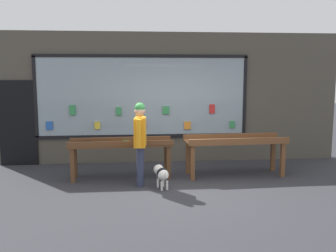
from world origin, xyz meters
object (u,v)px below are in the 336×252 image
object	(u,v)px
person_browsing	(140,138)
small_dog	(162,173)
display_table_right	(235,144)
display_table_left	(121,147)

from	to	relation	value
person_browsing	small_dog	bearing A→B (deg)	-112.13
person_browsing	small_dog	xyz separation A→B (m)	(0.41, -0.22, -0.69)
person_browsing	display_table_right	bearing A→B (deg)	-69.07
display_table_left	person_browsing	world-z (taller)	person_browsing
display_table_left	display_table_right	xyz separation A→B (m)	(2.52, -0.00, 0.03)
display_table_left	small_dog	size ratio (longest dim) A/B	4.06
small_dog	display_table_left	bearing A→B (deg)	28.59
display_table_right	small_dog	distance (m)	1.92
display_table_left	small_dog	distance (m)	1.21
display_table_right	small_dog	size ratio (longest dim) A/B	4.07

